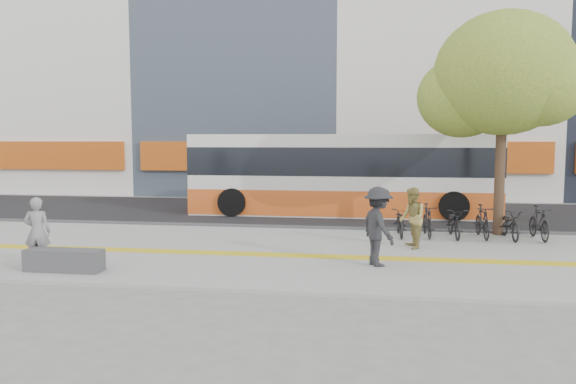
# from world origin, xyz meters

# --- Properties ---
(ground) EXTENTS (120.00, 120.00, 0.00)m
(ground) POSITION_xyz_m (0.00, 0.00, 0.00)
(ground) COLOR slate
(ground) RESTS_ON ground
(sidewalk) EXTENTS (40.00, 7.00, 0.08)m
(sidewalk) POSITION_xyz_m (0.00, 1.50, 0.04)
(sidewalk) COLOR gray
(sidewalk) RESTS_ON ground
(tactile_strip) EXTENTS (40.00, 0.45, 0.01)m
(tactile_strip) POSITION_xyz_m (0.00, 1.00, 0.09)
(tactile_strip) COLOR gold
(tactile_strip) RESTS_ON sidewalk
(street) EXTENTS (40.00, 8.00, 0.06)m
(street) POSITION_xyz_m (0.00, 9.00, 0.03)
(street) COLOR black
(street) RESTS_ON ground
(curb) EXTENTS (40.00, 0.25, 0.14)m
(curb) POSITION_xyz_m (0.00, 5.00, 0.07)
(curb) COLOR #3A3A3D
(curb) RESTS_ON ground
(bench) EXTENTS (1.60, 0.45, 0.45)m
(bench) POSITION_xyz_m (-2.60, -1.20, 0.30)
(bench) COLOR #3A3A3D
(bench) RESTS_ON sidewalk
(street_tree) EXTENTS (4.40, 3.80, 6.31)m
(street_tree) POSITION_xyz_m (7.18, 4.82, 4.51)
(street_tree) COLOR #3D2A1C
(street_tree) RESTS_ON sidewalk
(bus) EXTENTS (10.92, 2.59, 2.91)m
(bus) POSITION_xyz_m (2.55, 8.50, 1.43)
(bus) COLOR silver
(bus) RESTS_ON street
(bicycle_row) EXTENTS (4.21, 1.59, 0.92)m
(bicycle_row) POSITION_xyz_m (6.24, 4.00, 0.51)
(bicycle_row) COLOR black
(bicycle_row) RESTS_ON sidewalk
(seated_woman) EXTENTS (0.61, 0.48, 1.48)m
(seated_woman) POSITION_xyz_m (-3.40, -0.86, 0.82)
(seated_woman) COLOR black
(seated_woman) RESTS_ON sidewalk
(pedestrian_tan) EXTENTS (0.70, 0.83, 1.52)m
(pedestrian_tan) POSITION_xyz_m (4.63, 2.31, 0.84)
(pedestrian_tan) COLOR olive
(pedestrian_tan) RESTS_ON sidewalk
(pedestrian_dark) EXTENTS (1.07, 1.26, 1.69)m
(pedestrian_dark) POSITION_xyz_m (3.77, 0.28, 0.93)
(pedestrian_dark) COLOR black
(pedestrian_dark) RESTS_ON sidewalk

